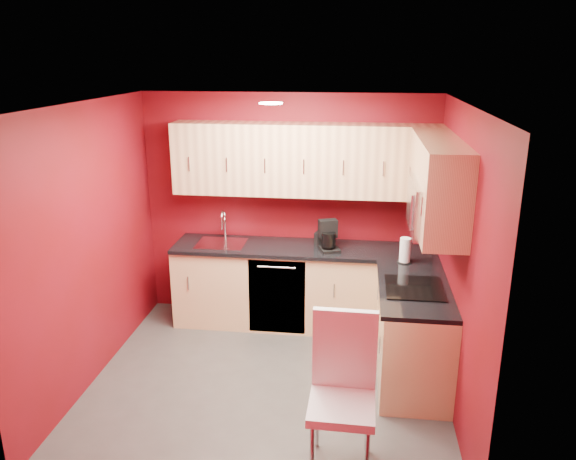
% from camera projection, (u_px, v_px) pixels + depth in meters
% --- Properties ---
extents(floor, '(3.20, 3.20, 0.00)m').
position_uv_depth(floor, '(268.00, 381.00, 5.17)').
color(floor, '#464441').
rests_on(floor, ground).
extents(ceiling, '(3.20, 3.20, 0.00)m').
position_uv_depth(ceiling, '(265.00, 104.00, 4.42)').
color(ceiling, white).
rests_on(ceiling, wall_back).
extents(wall_back, '(3.20, 0.00, 3.20)m').
position_uv_depth(wall_back, '(289.00, 208.00, 6.21)').
color(wall_back, maroon).
rests_on(wall_back, floor).
extents(wall_front, '(3.20, 0.00, 3.20)m').
position_uv_depth(wall_front, '(226.00, 337.00, 3.38)').
color(wall_front, maroon).
rests_on(wall_front, floor).
extents(wall_left, '(0.00, 3.00, 3.00)m').
position_uv_depth(wall_left, '(89.00, 246.00, 4.99)').
color(wall_left, maroon).
rests_on(wall_left, floor).
extents(wall_right, '(0.00, 3.00, 3.00)m').
position_uv_depth(wall_right, '(459.00, 262.00, 4.60)').
color(wall_right, maroon).
rests_on(wall_right, floor).
extents(base_cabinets_back, '(2.80, 0.60, 0.87)m').
position_uv_depth(base_cabinets_back, '(303.00, 287.00, 6.15)').
color(base_cabinets_back, '#EFC888').
rests_on(base_cabinets_back, floor).
extents(base_cabinets_right, '(0.60, 1.30, 0.87)m').
position_uv_depth(base_cabinets_right, '(413.00, 334.00, 5.12)').
color(base_cabinets_right, '#EFC888').
rests_on(base_cabinets_right, floor).
extents(countertop_back, '(2.80, 0.63, 0.04)m').
position_uv_depth(countertop_back, '(303.00, 249.00, 6.00)').
color(countertop_back, black).
rests_on(countertop_back, base_cabinets_back).
extents(countertop_right, '(0.63, 1.27, 0.04)m').
position_uv_depth(countertop_right, '(414.00, 289.00, 4.97)').
color(countertop_right, black).
rests_on(countertop_right, base_cabinets_right).
extents(upper_cabinets_back, '(2.80, 0.35, 0.75)m').
position_uv_depth(upper_cabinets_back, '(306.00, 160.00, 5.85)').
color(upper_cabinets_back, '#E0B37E').
rests_on(upper_cabinets_back, wall_back).
extents(upper_cabinets_right, '(0.35, 1.55, 0.75)m').
position_uv_depth(upper_cabinets_right, '(437.00, 174.00, 4.85)').
color(upper_cabinets_right, '#E0B37E').
rests_on(upper_cabinets_right, wall_right).
extents(microwave, '(0.42, 0.76, 0.42)m').
position_uv_depth(microwave, '(434.00, 207.00, 4.69)').
color(microwave, silver).
rests_on(microwave, upper_cabinets_right).
extents(cooktop, '(0.50, 0.55, 0.01)m').
position_uv_depth(cooktop, '(414.00, 288.00, 4.93)').
color(cooktop, black).
rests_on(cooktop, countertop_right).
extents(sink, '(0.52, 0.42, 0.35)m').
position_uv_depth(sink, '(222.00, 240.00, 6.11)').
color(sink, silver).
rests_on(sink, countertop_back).
extents(dishwasher_front, '(0.60, 0.02, 0.82)m').
position_uv_depth(dishwasher_front, '(277.00, 297.00, 5.91)').
color(dishwasher_front, black).
rests_on(dishwasher_front, base_cabinets_back).
extents(downlight, '(0.20, 0.20, 0.01)m').
position_uv_depth(downlight, '(271.00, 103.00, 4.71)').
color(downlight, white).
rests_on(downlight, ceiling).
extents(coffee_maker, '(0.27, 0.30, 0.32)m').
position_uv_depth(coffee_maker, '(329.00, 236.00, 5.84)').
color(coffee_maker, black).
rests_on(coffee_maker, countertop_back).
extents(napkin_holder, '(0.16, 0.16, 0.14)m').
position_uv_depth(napkin_holder, '(321.00, 238.00, 6.05)').
color(napkin_holder, black).
rests_on(napkin_holder, countertop_back).
extents(paper_towel, '(0.18, 0.18, 0.25)m').
position_uv_depth(paper_towel, '(405.00, 250.00, 5.51)').
color(paper_towel, white).
rests_on(paper_towel, countertop_right).
extents(dining_chair, '(0.47, 0.50, 1.15)m').
position_uv_depth(dining_chair, '(342.00, 398.00, 3.93)').
color(dining_chair, white).
rests_on(dining_chair, floor).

